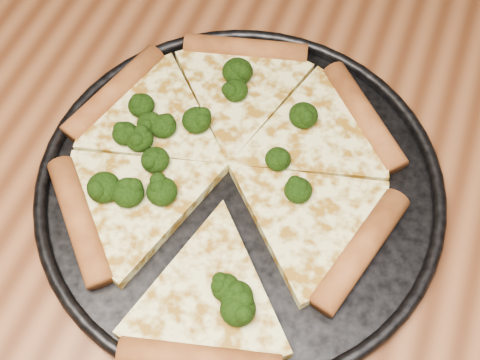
% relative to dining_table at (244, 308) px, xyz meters
% --- Properties ---
extents(dining_table, '(1.20, 0.90, 0.75)m').
position_rel_dining_table_xyz_m(dining_table, '(0.00, 0.00, 0.00)').
color(dining_table, brown).
rests_on(dining_table, ground).
extents(pizza_pan, '(0.41, 0.41, 0.02)m').
position_rel_dining_table_xyz_m(pizza_pan, '(-0.04, 0.09, 0.10)').
color(pizza_pan, black).
rests_on(pizza_pan, dining_table).
extents(pizza, '(0.36, 0.40, 0.03)m').
position_rel_dining_table_xyz_m(pizza, '(-0.05, 0.09, 0.11)').
color(pizza, '#FFF99C').
rests_on(pizza, pizza_pan).
extents(broccoli_florets, '(0.21, 0.28, 0.02)m').
position_rel_dining_table_xyz_m(broccoli_florets, '(-0.08, 0.08, 0.12)').
color(broccoli_florets, black).
rests_on(broccoli_florets, pizza).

